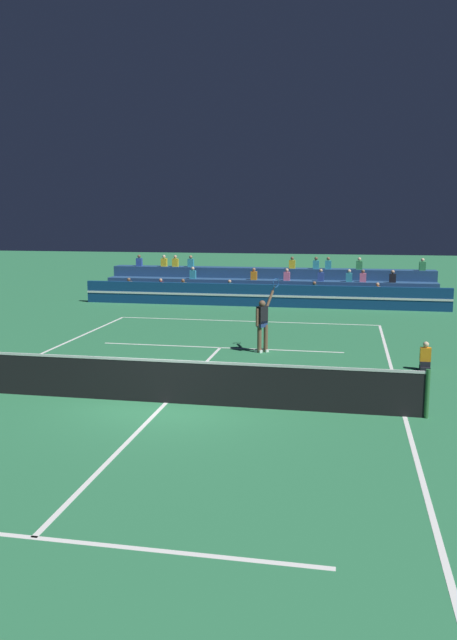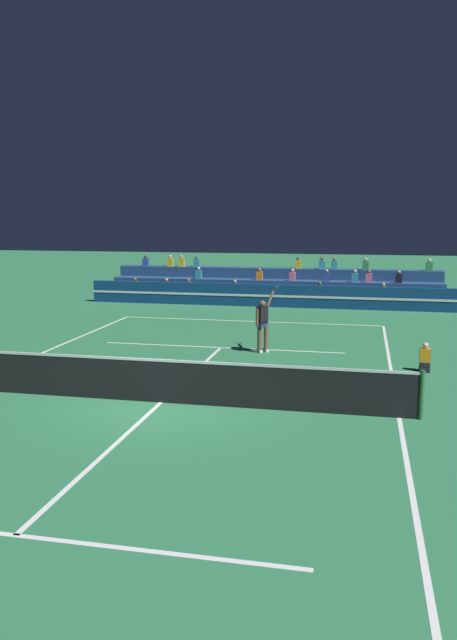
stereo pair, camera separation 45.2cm
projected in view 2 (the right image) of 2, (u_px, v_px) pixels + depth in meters
ground_plane at (161, 402)px, 14.87m from camera, size 120.00×120.00×0.00m
court_lines at (161, 402)px, 14.87m from camera, size 11.10×23.90×0.01m
tennis_net at (161, 380)px, 14.78m from camera, size 12.00×0.10×1.10m
sponsor_banner_wall at (266, 296)px, 30.53m from camera, size 18.00×0.26×1.10m
bleacher_stand at (273, 288)px, 32.96m from camera, size 17.27×2.85×2.28m
ball_kid_courtside at (425, 360)px, 17.80m from camera, size 0.30×0.36×0.84m
tennis_player at (263, 323)px, 20.20m from camera, size 0.75×0.97×2.43m
tennis_ball at (68, 385)px, 16.30m from camera, size 0.07×0.07×0.07m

